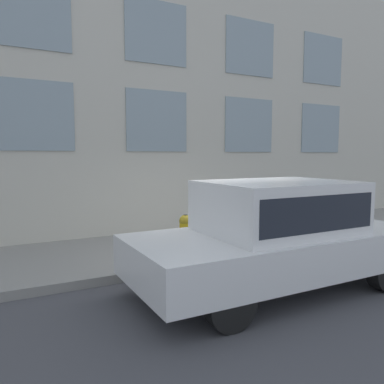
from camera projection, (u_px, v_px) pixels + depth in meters
ground_plane at (220, 267)px, 7.49m from camera, size 80.00×80.00×0.00m
sidewalk at (184, 246)px, 8.89m from camera, size 3.20×60.00×0.16m
building_facade at (155, 91)px, 10.05m from camera, size 0.33×40.00×7.90m
fire_hydrant at (185, 235)px, 7.67m from camera, size 0.33×0.45×0.86m
person at (198, 215)px, 8.08m from camera, size 0.31×0.21×1.29m
parked_car_white_near at (277, 231)px, 6.20m from camera, size 2.08×4.95×1.81m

